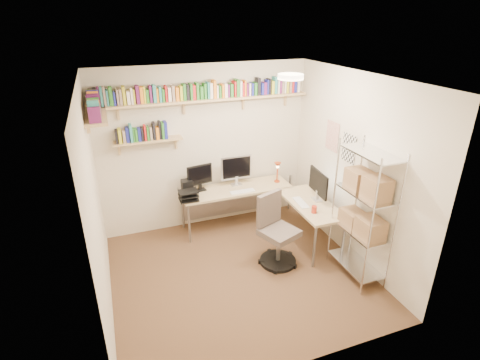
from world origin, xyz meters
The scene contains 6 objects.
ground centered at (0.00, 0.00, 0.00)m, with size 3.20×3.20×0.00m, color #4A2F1F.
room_shell centered at (0.00, 0.00, 1.55)m, with size 3.24×3.04×2.52m.
wall_shelves centered at (-0.44, 1.30, 2.03)m, with size 3.12×1.09×0.80m.
corner_desk centered at (0.49, 0.96, 0.66)m, with size 2.02×1.69×1.15m.
office_chair centered at (0.56, 0.10, 0.42)m, with size 0.57×0.57×0.99m.
wire_rack centered at (1.42, -0.52, 1.00)m, with size 0.38×0.77×1.76m.
Camera 1 is at (-1.37, -3.74, 3.11)m, focal length 28.00 mm.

